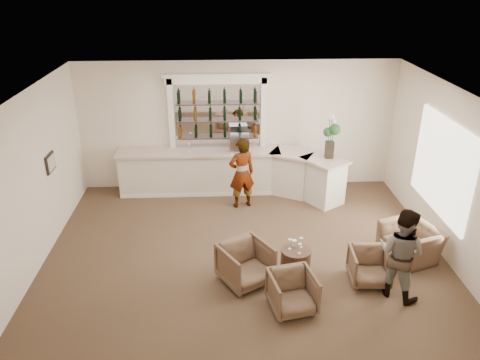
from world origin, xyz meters
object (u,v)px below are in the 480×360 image
armchair_left (245,264)px  armchair_right (370,266)px  bar_counter (232,172)px  espresso_machine (239,143)px  cocktail_table (296,261)px  armchair_center (292,292)px  sommelier (242,173)px  armchair_far (410,242)px  flower_vase (331,134)px  guest (401,254)px

armchair_left → armchair_right: size_ratio=1.18×
bar_counter → armchair_right: 4.57m
armchair_right → espresso_machine: espresso_machine is taller
cocktail_table → espresso_machine: espresso_machine is taller
armchair_right → armchair_center: bearing=-152.1°
cocktail_table → sommelier: bearing=107.7°
cocktail_table → armchair_far: (2.36, 0.41, 0.09)m
sommelier → armchair_far: 4.05m
sommelier → cocktail_table: bearing=92.8°
armchair_center → armchair_far: armchair_center is taller
armchair_left → flower_vase: bearing=25.3°
armchair_center → armchair_right: size_ratio=1.05×
bar_counter → armchair_right: size_ratio=7.90×
cocktail_table → armchair_center: 1.08m
armchair_left → armchair_center: 1.09m
armchair_left → sommelier: bearing=57.7°
espresso_machine → flower_vase: 2.24m
armchair_far → espresso_machine: 4.64m
cocktail_table → armchair_right: armchair_right is taller
armchair_left → flower_vase: (2.20, 3.26, 1.36)m
espresso_machine → guest: bearing=-55.6°
bar_counter → sommelier: 0.83m
guest → armchair_center: size_ratio=2.25×
bar_counter → guest: bearing=-56.9°
guest → armchair_center: (-1.90, -0.31, -0.51)m
flower_vase → armchair_center: bearing=-109.7°
guest → armchair_far: guest is taller
espresso_machine → armchair_right: bearing=-57.1°
espresso_machine → sommelier: bearing=-85.4°
sommelier → armchair_far: (3.25, -2.37, -0.52)m
armchair_right → armchair_far: 1.30m
cocktail_table → armchair_right: (1.31, -0.36, 0.08)m
armchair_right → cocktail_table: bearing=168.3°
cocktail_table → guest: 1.93m
guest → espresso_machine: bearing=-14.3°
sommelier → armchair_left: size_ratio=2.02×
armchair_center → flower_vase: (1.45, 4.05, 1.41)m
armchair_center → armchair_far: size_ratio=0.73×
sommelier → armchair_right: 3.86m
bar_counter → cocktail_table: size_ratio=10.00×
flower_vase → cocktail_table: bearing=-112.3°
bar_counter → guest: guest is taller
flower_vase → sommelier: bearing=-173.9°
guest → armchair_left: (-2.65, 0.48, -0.46)m
sommelier → armchair_left: sommelier is taller
bar_counter → espresso_machine: 0.80m
sommelier → armchair_center: sommelier is taller
cocktail_table → flower_vase: 3.58m
bar_counter → armchair_far: bearing=-42.0°
espresso_machine → flower_vase: flower_vase is taller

